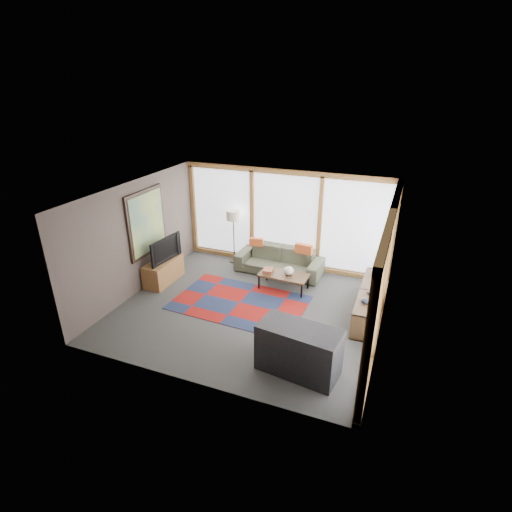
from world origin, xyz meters
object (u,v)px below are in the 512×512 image
at_px(television, 163,249).
at_px(tv_console, 164,271).
at_px(sofa, 279,261).
at_px(bar_counter, 299,350).
at_px(floor_lamp, 234,237).
at_px(coffee_table, 284,282).
at_px(bookshelf, 368,302).

bearing_deg(television, tv_console, 159.29).
bearing_deg(television, sofa, -52.11).
bearing_deg(bar_counter, sofa, 121.44).
distance_m(sofa, floor_lamp, 1.43).
distance_m(coffee_table, tv_console, 2.97).
xyz_separation_m(tv_console, bar_counter, (4.02, -2.00, 0.15)).
distance_m(floor_lamp, coffee_table, 2.08).
relative_size(sofa, tv_console, 1.94).
height_order(bookshelf, television, television).
height_order(bookshelf, bar_counter, bar_counter).
height_order(sofa, television, television).
height_order(floor_lamp, bookshelf, floor_lamp).
relative_size(coffee_table, bookshelf, 0.51).
xyz_separation_m(floor_lamp, coffee_table, (1.75, -1.00, -0.54)).
relative_size(floor_lamp, television, 1.41).
bearing_deg(floor_lamp, coffee_table, -29.76).
height_order(tv_console, bar_counter, bar_counter).
distance_m(sofa, coffee_table, 0.91).
bearing_deg(coffee_table, bar_counter, -67.27).
bearing_deg(bookshelf, television, -176.27).
relative_size(floor_lamp, bookshelf, 0.66).
distance_m(tv_console, television, 0.59).
bearing_deg(bookshelf, sofa, 153.75).
height_order(floor_lamp, television, floor_lamp).
distance_m(coffee_table, bookshelf, 2.05).
height_order(floor_lamp, tv_console, floor_lamp).
distance_m(sofa, bar_counter, 3.85).
bearing_deg(floor_lamp, sofa, -7.92).
bearing_deg(coffee_table, floor_lamp, 150.24).
relative_size(sofa, television, 2.13).
bearing_deg(sofa, floor_lamp, 174.01).
distance_m(tv_console, bar_counter, 4.49).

